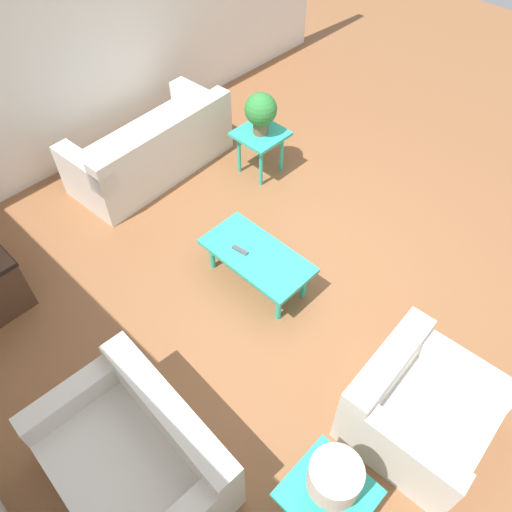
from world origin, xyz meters
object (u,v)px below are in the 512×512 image
sofa (153,150)px  side_table_lamp (327,497)px  armchair (417,409)px  side_table_plant (261,139)px  coffee_table (257,258)px  table_lamp (334,479)px  potted_plant (261,111)px  loveseat (137,458)px

sofa → side_table_lamp: (-3.71, 1.53, 0.15)m
armchair → side_table_lamp: size_ratio=1.85×
side_table_plant → coffee_table: bearing=132.6°
armchair → side_table_lamp: 0.99m
coffee_table → side_table_plant: side_table_plant is taller
sofa → table_lamp: bearing=64.6°
side_table_lamp → potted_plant: bearing=-39.9°
coffee_table → potted_plant: (1.10, -1.20, 0.46)m
coffee_table → side_table_plant: size_ratio=1.96×
potted_plant → table_lamp: 3.70m
side_table_plant → loveseat: bearing=119.7°
loveseat → potted_plant: size_ratio=2.93×
sofa → side_table_plant: sofa is taller
loveseat → side_table_plant: size_ratio=2.56×
coffee_table → potted_plant: bearing=-47.4°
loveseat → side_table_lamp: size_ratio=2.56×
side_table_plant → side_table_lamp: size_ratio=1.00×
loveseat → side_table_plant: 3.49m
potted_plant → table_lamp: potted_plant is taller
side_table_plant → potted_plant: bearing=90.0°
sofa → side_table_plant: (-0.88, -0.84, 0.15)m
sofa → side_table_lamp: bearing=64.6°
table_lamp → side_table_plant: bearing=-39.9°
armchair → table_lamp: table_lamp is taller
loveseat → side_table_lamp: bearing=34.0°
armchair → side_table_lamp: bearing=172.5°
loveseat → coffee_table: size_ratio=1.31×
coffee_table → table_lamp: 2.14m
potted_plant → loveseat: bearing=119.7°
armchair → potted_plant: 3.27m
side_table_lamp → armchair: bearing=-94.6°
sofa → armchair: (-3.79, 0.56, -0.01)m
sofa → armchair: 3.83m
armchair → table_lamp: 1.10m
side_table_lamp → table_lamp: size_ratio=1.28×
sofa → armchair: size_ratio=1.93×
sofa → loveseat: size_ratio=1.39×
sofa → table_lamp: (-3.71, 1.53, 0.51)m
coffee_table → loveseat: bearing=109.0°
armchair → sofa: bearing=78.7°
side_table_lamp → table_lamp: table_lamp is taller
side_table_lamp → table_lamp: 0.35m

